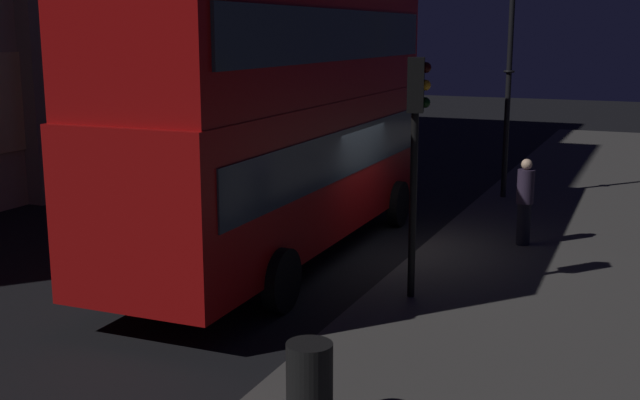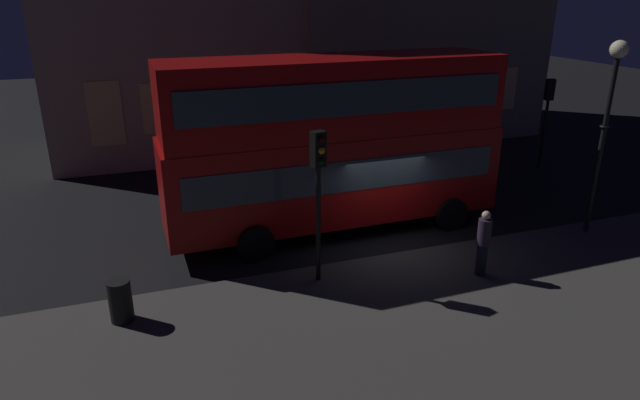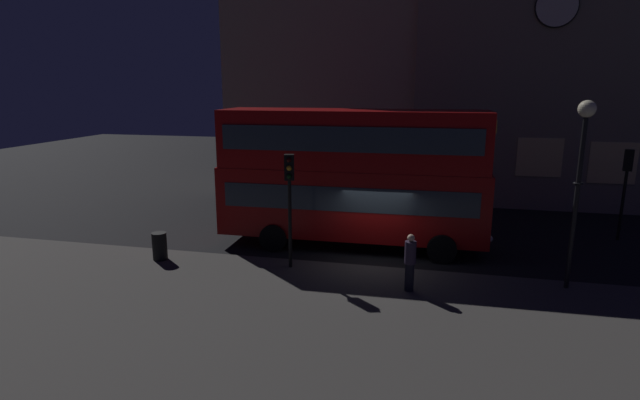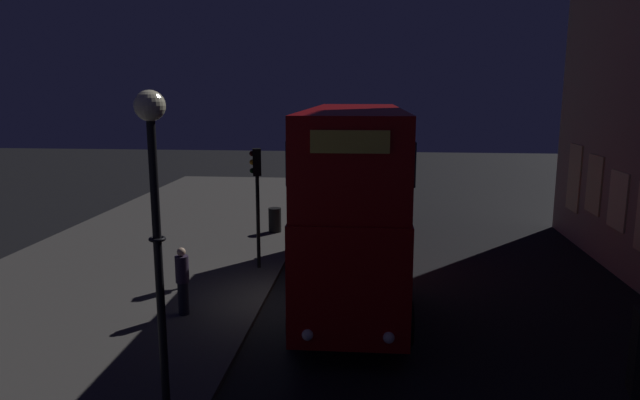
# 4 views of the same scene
# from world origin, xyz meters

# --- Properties ---
(ground_plane) EXTENTS (80.00, 80.00, 0.00)m
(ground_plane) POSITION_xyz_m (0.00, 0.00, 0.00)
(ground_plane) COLOR black
(sidewalk_slab) EXTENTS (44.00, 9.71, 0.12)m
(sidewalk_slab) POSITION_xyz_m (0.00, -5.54, 0.06)
(sidewalk_slab) COLOR #423F3D
(sidewalk_slab) RESTS_ON ground
(building_with_clock) EXTENTS (12.64, 8.18, 17.93)m
(building_with_clock) POSITION_xyz_m (-3.60, 13.90, 8.97)
(building_with_clock) COLOR tan
(building_with_clock) RESTS_ON ground
(building_plain_facade) EXTENTS (12.44, 9.45, 15.25)m
(building_plain_facade) POSITION_xyz_m (6.99, 14.08, 7.63)
(building_plain_facade) COLOR gray
(building_plain_facade) RESTS_ON ground
(double_decker_bus) EXTENTS (10.30, 2.98, 5.29)m
(double_decker_bus) POSITION_xyz_m (-1.12, 1.71, 2.96)
(double_decker_bus) COLOR #9E0C0C
(double_decker_bus) RESTS_ON ground
(traffic_light_near_kerb) EXTENTS (0.37, 0.39, 3.87)m
(traffic_light_near_kerb) POSITION_xyz_m (-2.69, -1.43, 2.91)
(traffic_light_near_kerb) COLOR black
(traffic_light_near_kerb) RESTS_ON sidewalk_slab
(traffic_light_far_side) EXTENTS (0.37, 0.39, 3.71)m
(traffic_light_far_side) POSITION_xyz_m (9.41, 4.91, 2.68)
(traffic_light_far_side) COLOR black
(traffic_light_far_side) RESTS_ON ground
(street_lamp) EXTENTS (0.49, 0.49, 5.66)m
(street_lamp) POSITION_xyz_m (6.06, -1.25, 4.22)
(street_lamp) COLOR black
(street_lamp) RESTS_ON sidewalk_slab
(pedestrian) EXTENTS (0.34, 0.34, 1.77)m
(pedestrian) POSITION_xyz_m (1.36, -2.54, 1.03)
(pedestrian) COLOR black
(pedestrian) RESTS_ON sidewalk_slab
(litter_bin) EXTENTS (0.51, 0.51, 0.98)m
(litter_bin) POSITION_xyz_m (-7.43, -1.72, 0.61)
(litter_bin) COLOR black
(litter_bin) RESTS_ON sidewalk_slab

